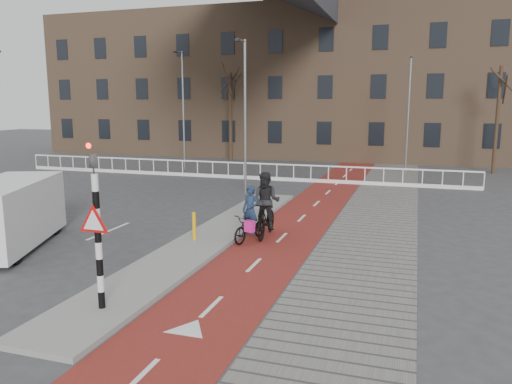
% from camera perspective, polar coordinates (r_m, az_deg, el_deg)
% --- Properties ---
extents(ground, '(120.00, 120.00, 0.00)m').
position_cam_1_polar(ground, '(12.72, -9.66, -10.33)').
color(ground, '#38383A').
rests_on(ground, ground).
extents(bike_lane, '(2.50, 60.00, 0.01)m').
position_cam_1_polar(bike_lane, '(21.40, 6.41, -1.83)').
color(bike_lane, maroon).
rests_on(bike_lane, ground).
extents(sidewalk, '(3.00, 60.00, 0.01)m').
position_cam_1_polar(sidewalk, '(21.04, 13.91, -2.27)').
color(sidewalk, slate).
rests_on(sidewalk, ground).
extents(curb_island, '(1.80, 16.00, 0.12)m').
position_cam_1_polar(curb_island, '(16.43, -5.41, -5.29)').
color(curb_island, gray).
rests_on(curb_island, ground).
extents(traffic_signal, '(0.80, 0.80, 3.68)m').
position_cam_1_polar(traffic_signal, '(10.80, -17.76, -3.32)').
color(traffic_signal, black).
rests_on(traffic_signal, curb_island).
extents(bollard, '(0.12, 0.12, 0.90)m').
position_cam_1_polar(bollard, '(15.96, -7.08, -3.89)').
color(bollard, '#E5A70C').
rests_on(bollard, curb_island).
extents(cyclist_near, '(1.03, 1.81, 1.81)m').
position_cam_1_polar(cyclist_near, '(16.08, -0.64, -3.55)').
color(cyclist_near, black).
rests_on(cyclist_near, bike_lane).
extents(cyclist_far, '(0.97, 2.07, 2.17)m').
position_cam_1_polar(cyclist_far, '(16.54, 1.18, -2.12)').
color(cyclist_far, black).
rests_on(cyclist_far, bike_lane).
extents(van, '(3.51, 5.16, 2.06)m').
position_cam_1_polar(van, '(17.05, -26.56, -2.22)').
color(van, white).
rests_on(van, ground).
extents(railing, '(28.00, 0.10, 0.99)m').
position_cam_1_polar(railing, '(29.79, -3.19, 2.17)').
color(railing, silver).
rests_on(railing, ground).
extents(townhouse_row, '(46.00, 10.00, 15.90)m').
position_cam_1_polar(townhouse_row, '(43.53, 6.59, 14.53)').
color(townhouse_row, '#7F6047').
rests_on(townhouse_row, ground).
extents(tree_mid, '(0.28, 0.28, 6.67)m').
position_cam_1_polar(tree_mid, '(38.58, -2.93, 8.50)').
color(tree_mid, black).
rests_on(tree_mid, ground).
extents(tree_right, '(0.22, 0.22, 6.69)m').
position_cam_1_polar(tree_right, '(34.94, 25.84, 7.36)').
color(tree_right, black).
rests_on(tree_right, ground).
extents(streetlight_near, '(0.12, 0.12, 7.40)m').
position_cam_1_polar(streetlight_near, '(24.53, -1.25, 8.45)').
color(streetlight_near, slate).
rests_on(streetlight_near, ground).
extents(streetlight_left, '(0.12, 0.12, 7.77)m').
position_cam_1_polar(streetlight_left, '(34.04, -8.30, 9.13)').
color(streetlight_left, slate).
rests_on(streetlight_left, ground).
extents(streetlight_right, '(0.12, 0.12, 7.26)m').
position_cam_1_polar(streetlight_right, '(32.67, 17.00, 8.30)').
color(streetlight_right, slate).
rests_on(streetlight_right, ground).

